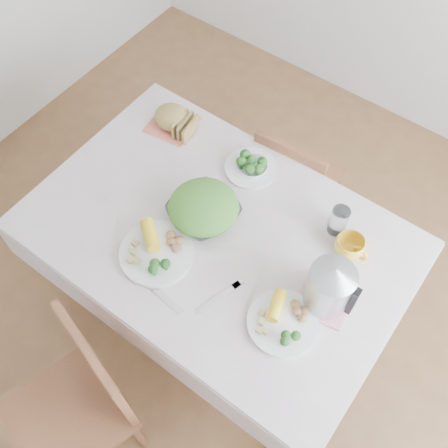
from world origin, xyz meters
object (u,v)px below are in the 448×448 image
Objects in this scene: dining_table at (218,276)px; chair_far at (300,172)px; dinner_plate_left at (157,254)px; dinner_plate_right at (283,323)px; yellow_mug at (349,247)px; salad_bowl at (204,212)px; electric_kettle at (330,286)px; chair_near at (67,414)px.

chair_far reaches higher than dining_table.
dinner_plate_left reaches higher than dinner_plate_right.
chair_far is at bearing 116.02° from dinner_plate_right.
dining_table is 5.40× the size of dinner_plate_right.
yellow_mug is (0.59, 0.45, 0.04)m from dinner_plate_left.
salad_bowl is 0.59m from electric_kettle.
chair_near is 0.70m from dinner_plate_left.
salad_bowl is 0.92× the size of dinner_plate_left.
chair_near reaches higher than dinner_plate_right.
dining_table is 0.47m from dinner_plate_left.
electric_kettle reaches higher than chair_near.
salad_bowl is 1.03× the size of dinner_plate_right.
dinner_plate_left is at bearing 109.32° from chair_near.
dining_table is at bearing -153.74° from yellow_mug.
salad_bowl is 1.13× the size of electric_kettle.
dinner_plate_right is at bearing 111.97° from chair_far.
dining_table is at bearing 99.83° from chair_near.
chair_far is at bearing 135.51° from yellow_mug.
yellow_mug is 0.24m from electric_kettle.
dinner_plate_left is (-0.04, -0.25, -0.02)m from salad_bowl.
dining_table is 0.71m from electric_kettle.
dinner_plate_left reaches higher than dining_table.
dinner_plate_right is at bearing -96.14° from yellow_mug.
dinner_plate_left is 0.74m from yellow_mug.
chair_near is 1.26m from yellow_mug.
yellow_mug is at bearing 83.86° from dinner_plate_right.
salad_bowl is 0.25m from dinner_plate_left.
dinner_plate_left is at bearing 179.32° from electric_kettle.
yellow_mug reaches higher than dining_table.
chair_far is at bearing 81.22° from salad_bowl.
dining_table is 5.97× the size of electric_kettle.
chair_near is 3.90× the size of electric_kettle.
chair_near reaches higher than yellow_mug.
dinner_plate_left is at bearing -119.95° from dining_table.
dinner_plate_right is 0.22m from electric_kettle.
dinner_plate_left is at bearing -98.32° from salad_bowl.
electric_kettle is (0.48, -0.67, 0.42)m from chair_far.
salad_bowl is at bearing 160.75° from dining_table.
salad_bowl reaches higher than dinner_plate_right.
chair_near reaches higher than dining_table.
salad_bowl reaches higher than dining_table.
dinner_plate_right is 2.21× the size of yellow_mug.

